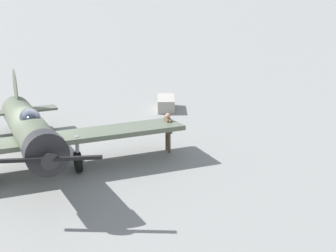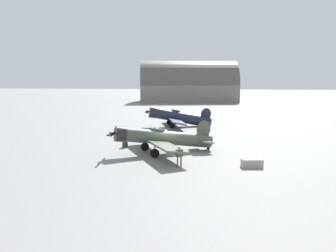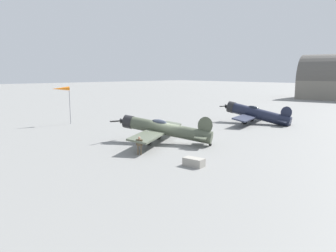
% 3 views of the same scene
% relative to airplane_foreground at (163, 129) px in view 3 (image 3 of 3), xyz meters
% --- Properties ---
extents(ground_plane, '(400.00, 400.00, 0.00)m').
position_rel_airplane_foreground_xyz_m(ground_plane, '(0.45, 0.26, -1.47)').
color(ground_plane, gray).
extents(airplane_foreground, '(9.32, 11.00, 3.01)m').
position_rel_airplane_foreground_xyz_m(airplane_foreground, '(0.00, 0.00, 0.00)').
color(airplane_foreground, '#4C5442').
rests_on(airplane_foreground, ground_plane).
extents(airplane_mid_apron, '(9.58, 11.76, 3.27)m').
position_rel_airplane_foreground_xyz_m(airplane_mid_apron, '(-0.90, 18.70, -0.08)').
color(airplane_mid_apron, '#1E2338').
rests_on(airplane_mid_apron, ground_plane).
extents(ground_crew_mechanic, '(0.58, 0.41, 1.65)m').
position_rel_airplane_foreground_xyz_m(ground_crew_mechanic, '(2.35, -4.96, -0.47)').
color(ground_crew_mechanic, brown).
rests_on(ground_crew_mechanic, ground_plane).
extents(equipment_crate, '(1.75, 1.11, 0.65)m').
position_rel_airplane_foreground_xyz_m(equipment_crate, '(8.02, -4.01, -1.14)').
color(equipment_crate, '#9E998E').
rests_on(equipment_crate, ground_plane).
extents(fuel_drum, '(0.60, 0.60, 0.87)m').
position_rel_airplane_foreground_xyz_m(fuel_drum, '(-4.16, 2.25, -1.03)').
color(fuel_drum, '#19471E').
rests_on(fuel_drum, ground_plane).
extents(windsock_mast, '(0.90, 2.44, 5.30)m').
position_rel_airplane_foreground_xyz_m(windsock_mast, '(-18.70, -2.16, 3.40)').
color(windsock_mast, gray).
rests_on(windsock_mast, ground_plane).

